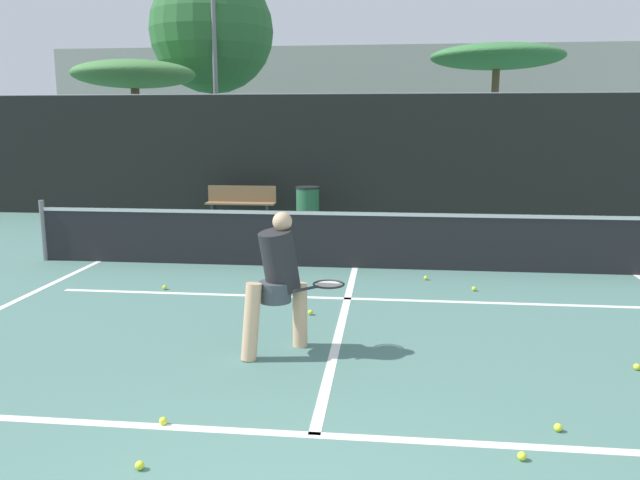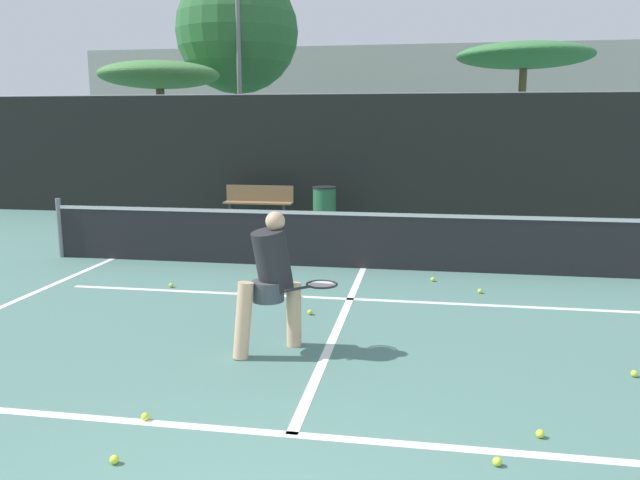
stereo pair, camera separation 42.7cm
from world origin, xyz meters
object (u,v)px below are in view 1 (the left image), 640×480
player_practicing (279,278)px  trash_bin (308,204)px  courtside_bench (241,202)px  parked_car (339,183)px

player_practicing → trash_bin: size_ratio=1.72×
courtside_bench → parked_car: bearing=55.3°
trash_bin → parked_car: bearing=81.2°
courtside_bench → player_practicing: bearing=-74.4°
player_practicing → trash_bin: (-0.84, 8.74, -0.36)m
player_practicing → courtside_bench: (-2.52, 8.83, -0.33)m
trash_bin → parked_car: size_ratio=0.22×
courtside_bench → parked_car: 3.88m
player_practicing → parked_car: 12.03m
player_practicing → trash_bin: 8.78m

